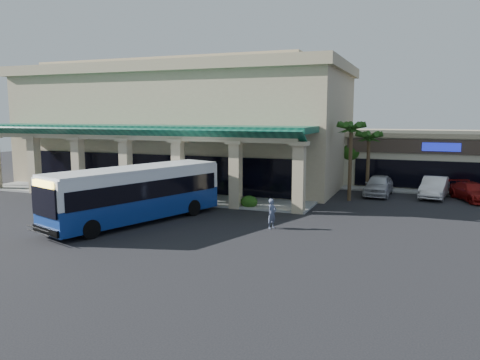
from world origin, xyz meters
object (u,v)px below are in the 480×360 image
at_px(car_red, 472,192).
at_px(transit_bus, 136,195).
at_px(car_silver, 379,185).
at_px(car_white, 434,187).
at_px(pedestrian, 272,214).

bearing_deg(car_red, transit_bus, -164.32).
relative_size(car_silver, car_white, 0.99).
bearing_deg(car_white, pedestrian, -113.80).
height_order(transit_bus, car_red, transit_bus).
relative_size(pedestrian, car_red, 0.36).
bearing_deg(transit_bus, pedestrian, 29.61).
distance_m(car_silver, car_red, 6.85).
relative_size(car_white, car_red, 1.04).
bearing_deg(car_silver, car_red, 3.59).
bearing_deg(car_silver, transit_bus, -127.12).
height_order(pedestrian, car_white, pedestrian).
relative_size(transit_bus, car_silver, 2.44).
bearing_deg(pedestrian, transit_bus, 122.75).
xyz_separation_m(car_white, car_red, (2.65, -0.51, -0.13)).
height_order(car_silver, car_white, car_silver).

